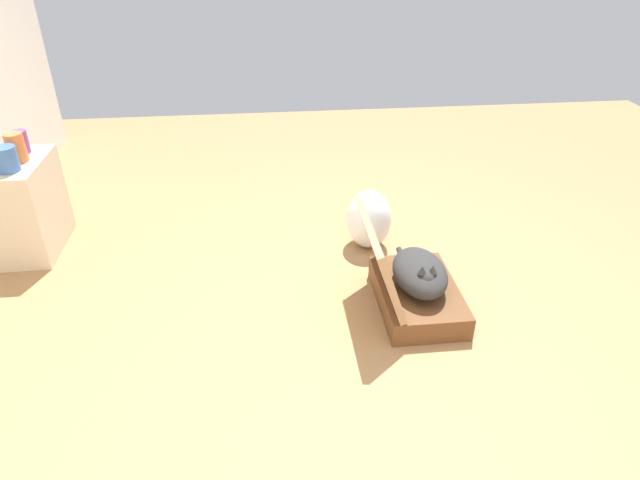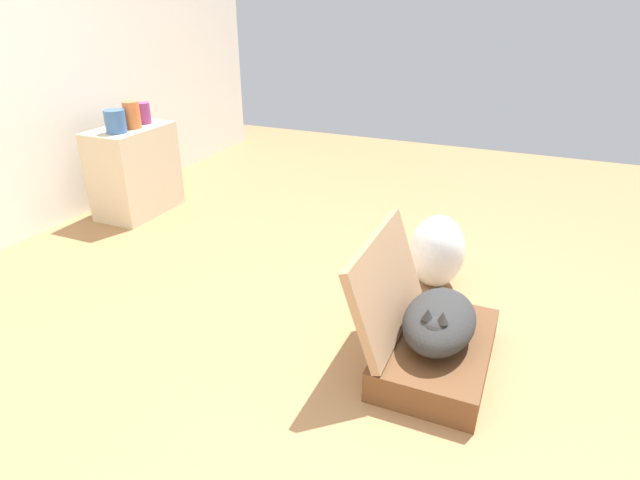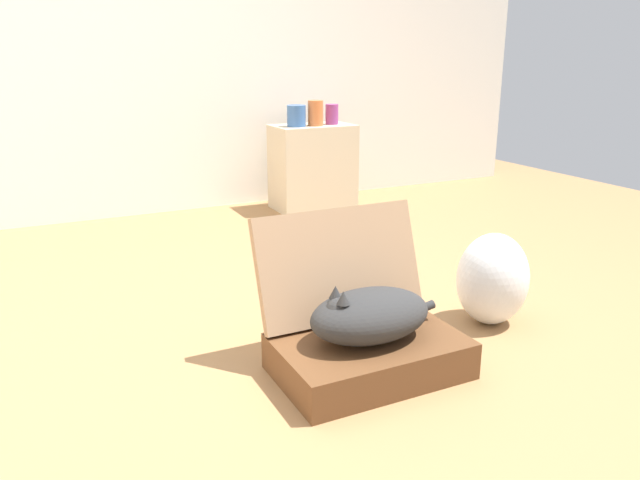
{
  "view_description": "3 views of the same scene",
  "coord_description": "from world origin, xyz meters",
  "px_view_note": "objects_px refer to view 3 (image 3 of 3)",
  "views": [
    {
      "loc": [
        -2.1,
        0.37,
        1.89
      ],
      "look_at": [
        0.5,
        0.08,
        0.35
      ],
      "focal_mm": 31.57,
      "sensor_mm": 36.0,
      "label": 1
    },
    {
      "loc": [
        -1.47,
        -0.68,
        1.39
      ],
      "look_at": [
        0.38,
        0.11,
        0.45
      ],
      "focal_mm": 29.3,
      "sensor_mm": 36.0,
      "label": 2
    },
    {
      "loc": [
        -0.71,
        -2.11,
        1.09
      ],
      "look_at": [
        0.36,
        0.05,
        0.35
      ],
      "focal_mm": 34.8,
      "sensor_mm": 36.0,
      "label": 3
    }
  ],
  "objects_px": {
    "suitcase_base": "(369,356)",
    "vase_tall": "(296,116)",
    "cat": "(369,315)",
    "side_table": "(313,167)",
    "plastic_bag_white": "(493,279)",
    "vase_short": "(332,114)",
    "vase_round": "(316,113)"
  },
  "relations": [
    {
      "from": "suitcase_base",
      "to": "side_table",
      "type": "bearing_deg",
      "value": 68.99
    },
    {
      "from": "plastic_bag_white",
      "to": "side_table",
      "type": "bearing_deg",
      "value": 84.57
    },
    {
      "from": "plastic_bag_white",
      "to": "vase_round",
      "type": "bearing_deg",
      "value": 84.45
    },
    {
      "from": "plastic_bag_white",
      "to": "side_table",
      "type": "xyz_separation_m",
      "value": [
        0.2,
        2.13,
        0.11
      ]
    },
    {
      "from": "plastic_bag_white",
      "to": "vase_short",
      "type": "distance_m",
      "value": 2.19
    },
    {
      "from": "side_table",
      "to": "vase_round",
      "type": "height_order",
      "value": "vase_round"
    },
    {
      "from": "cat",
      "to": "vase_tall",
      "type": "distance_m",
      "value": 2.4
    },
    {
      "from": "cat",
      "to": "plastic_bag_white",
      "type": "xyz_separation_m",
      "value": [
        0.68,
        0.15,
        -0.03
      ]
    },
    {
      "from": "side_table",
      "to": "vase_short",
      "type": "xyz_separation_m",
      "value": [
        0.14,
        -0.02,
        0.37
      ]
    },
    {
      "from": "suitcase_base",
      "to": "plastic_bag_white",
      "type": "distance_m",
      "value": 0.7
    },
    {
      "from": "suitcase_base",
      "to": "side_table",
      "type": "height_order",
      "value": "side_table"
    },
    {
      "from": "cat",
      "to": "vase_tall",
      "type": "height_order",
      "value": "vase_tall"
    },
    {
      "from": "side_table",
      "to": "vase_tall",
      "type": "bearing_deg",
      "value": -165.64
    },
    {
      "from": "suitcase_base",
      "to": "vase_short",
      "type": "height_order",
      "value": "vase_short"
    },
    {
      "from": "side_table",
      "to": "vase_round",
      "type": "bearing_deg",
      "value": -90.0
    },
    {
      "from": "cat",
      "to": "vase_round",
      "type": "xyz_separation_m",
      "value": [
        0.88,
        2.23,
        0.46
      ]
    },
    {
      "from": "plastic_bag_white",
      "to": "side_table",
      "type": "relative_size",
      "value": 0.65
    },
    {
      "from": "vase_tall",
      "to": "vase_round",
      "type": "xyz_separation_m",
      "value": [
        0.14,
        -0.01,
        0.01
      ]
    },
    {
      "from": "suitcase_base",
      "to": "side_table",
      "type": "distance_m",
      "value": 2.45
    },
    {
      "from": "vase_tall",
      "to": "vase_short",
      "type": "xyz_separation_m",
      "value": [
        0.28,
        0.01,
        -0.0
      ]
    },
    {
      "from": "plastic_bag_white",
      "to": "vase_tall",
      "type": "distance_m",
      "value": 2.15
    },
    {
      "from": "side_table",
      "to": "vase_short",
      "type": "height_order",
      "value": "vase_short"
    },
    {
      "from": "side_table",
      "to": "vase_tall",
      "type": "xyz_separation_m",
      "value": [
        -0.14,
        -0.04,
        0.37
      ]
    },
    {
      "from": "cat",
      "to": "plastic_bag_white",
      "type": "bearing_deg",
      "value": 12.26
    },
    {
      "from": "suitcase_base",
      "to": "plastic_bag_white",
      "type": "height_order",
      "value": "plastic_bag_white"
    },
    {
      "from": "cat",
      "to": "side_table",
      "type": "distance_m",
      "value": 2.44
    },
    {
      "from": "suitcase_base",
      "to": "vase_tall",
      "type": "height_order",
      "value": "vase_tall"
    },
    {
      "from": "suitcase_base",
      "to": "plastic_bag_white",
      "type": "relative_size",
      "value": 1.67
    },
    {
      "from": "vase_tall",
      "to": "cat",
      "type": "bearing_deg",
      "value": -108.24
    },
    {
      "from": "suitcase_base",
      "to": "vase_round",
      "type": "distance_m",
      "value": 2.48
    },
    {
      "from": "suitcase_base",
      "to": "vase_tall",
      "type": "relative_size",
      "value": 4.48
    },
    {
      "from": "suitcase_base",
      "to": "cat",
      "type": "distance_m",
      "value": 0.16
    }
  ]
}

